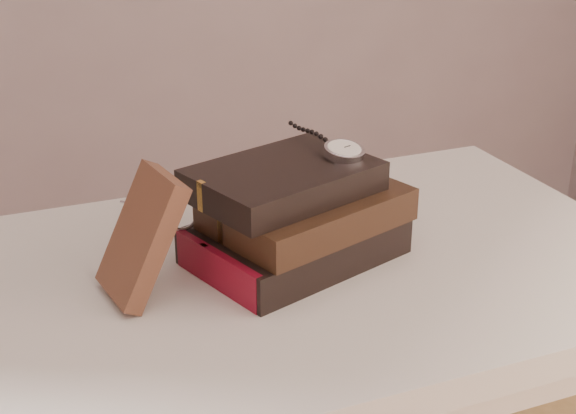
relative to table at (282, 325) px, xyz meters
name	(u,v)px	position (x,y,z in m)	size (l,w,h in m)	color
table	(282,325)	(0.00, 0.00, 0.00)	(1.00, 0.60, 0.75)	beige
book_stack	(296,215)	(0.03, 0.01, 0.15)	(0.31, 0.25, 0.13)	black
journal	(142,236)	(-0.18, -0.01, 0.17)	(0.02, 0.10, 0.16)	#44251A
pocket_watch	(342,149)	(0.10, 0.02, 0.23)	(0.07, 0.16, 0.02)	silver
eyeglasses	(198,204)	(-0.09, 0.07, 0.17)	(0.14, 0.15, 0.05)	silver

